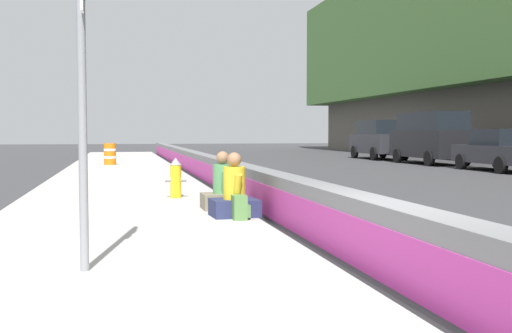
{
  "coord_description": "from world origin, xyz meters",
  "views": [
    {
      "loc": [
        -5.74,
        2.69,
        1.57
      ],
      "look_at": [
        6.16,
        0.03,
        0.88
      ],
      "focal_mm": 42.64,
      "sensor_mm": 36.0,
      "label": 1
    }
  ],
  "objects_px": {
    "parked_car_midline": "(431,137)",
    "parked_car_far": "(379,139)",
    "backpack": "(240,208)",
    "construction_barrel": "(110,154)",
    "seated_person_foreground": "(234,196)",
    "seated_person_middle": "(223,191)",
    "parked_car_fourth": "(500,150)",
    "fire_hydrant": "(176,177)",
    "route_sign_post": "(82,69)"
  },
  "relations": [
    {
      "from": "parked_car_midline",
      "to": "parked_car_far",
      "type": "bearing_deg",
      "value": 1.0
    },
    {
      "from": "backpack",
      "to": "construction_barrel",
      "type": "xyz_separation_m",
      "value": [
        17.98,
        2.37,
        0.28
      ]
    },
    {
      "from": "seated_person_foreground",
      "to": "seated_person_middle",
      "type": "height_order",
      "value": "seated_person_foreground"
    },
    {
      "from": "seated_person_foreground",
      "to": "parked_car_fourth",
      "type": "xyz_separation_m",
      "value": [
        11.67,
        -13.1,
        0.38
      ]
    },
    {
      "from": "seated_person_middle",
      "to": "construction_barrel",
      "type": "distance_m",
      "value": 16.68
    },
    {
      "from": "parked_car_midline",
      "to": "parked_car_far",
      "type": "distance_m",
      "value": 5.91
    },
    {
      "from": "fire_hydrant",
      "to": "seated_person_middle",
      "type": "height_order",
      "value": "seated_person_middle"
    },
    {
      "from": "parked_car_fourth",
      "to": "parked_car_far",
      "type": "relative_size",
      "value": 0.94
    },
    {
      "from": "construction_barrel",
      "to": "parked_car_far",
      "type": "bearing_deg",
      "value": -69.79
    },
    {
      "from": "route_sign_post",
      "to": "seated_person_foreground",
      "type": "height_order",
      "value": "route_sign_post"
    },
    {
      "from": "seated_person_foreground",
      "to": "parked_car_midline",
      "type": "relative_size",
      "value": 0.21
    },
    {
      "from": "seated_person_foreground",
      "to": "parked_car_far",
      "type": "xyz_separation_m",
      "value": [
        23.21,
        -12.98,
        0.7
      ]
    },
    {
      "from": "parked_car_fourth",
      "to": "parked_car_far",
      "type": "xyz_separation_m",
      "value": [
        11.54,
        0.12,
        0.32
      ]
    },
    {
      "from": "seated_person_middle",
      "to": "backpack",
      "type": "height_order",
      "value": "seated_person_middle"
    },
    {
      "from": "parked_car_far",
      "to": "backpack",
      "type": "bearing_deg",
      "value": 151.24
    },
    {
      "from": "fire_hydrant",
      "to": "seated_person_foreground",
      "type": "relative_size",
      "value": 0.81
    },
    {
      "from": "fire_hydrant",
      "to": "parked_car_midline",
      "type": "bearing_deg",
      "value": -44.31
    },
    {
      "from": "parked_car_fourth",
      "to": "parked_car_far",
      "type": "distance_m",
      "value": 11.54
    },
    {
      "from": "backpack",
      "to": "route_sign_post",
      "type": "bearing_deg",
      "value": 145.31
    },
    {
      "from": "seated_person_middle",
      "to": "parked_car_far",
      "type": "distance_m",
      "value": 25.71
    },
    {
      "from": "route_sign_post",
      "to": "construction_barrel",
      "type": "relative_size",
      "value": 3.79
    },
    {
      "from": "seated_person_middle",
      "to": "backpack",
      "type": "relative_size",
      "value": 2.7
    },
    {
      "from": "parked_car_midline",
      "to": "backpack",
      "type": "bearing_deg",
      "value": 143.57
    },
    {
      "from": "seated_person_foreground",
      "to": "construction_barrel",
      "type": "relative_size",
      "value": 1.15
    },
    {
      "from": "construction_barrel",
      "to": "parked_car_midline",
      "type": "distance_m",
      "value": 15.46
    },
    {
      "from": "construction_barrel",
      "to": "parked_car_far",
      "type": "distance_m",
      "value": 16.35
    },
    {
      "from": "seated_person_foreground",
      "to": "parked_car_far",
      "type": "distance_m",
      "value": 26.6
    },
    {
      "from": "backpack",
      "to": "construction_barrel",
      "type": "height_order",
      "value": "construction_barrel"
    },
    {
      "from": "seated_person_foreground",
      "to": "parked_car_midline",
      "type": "distance_m",
      "value": 21.71
    },
    {
      "from": "parked_car_midline",
      "to": "parked_car_far",
      "type": "height_order",
      "value": "parked_car_midline"
    },
    {
      "from": "fire_hydrant",
      "to": "parked_car_fourth",
      "type": "bearing_deg",
      "value": -58.38
    },
    {
      "from": "route_sign_post",
      "to": "seated_person_middle",
      "type": "height_order",
      "value": "route_sign_post"
    },
    {
      "from": "seated_person_middle",
      "to": "fire_hydrant",
      "type": "bearing_deg",
      "value": 17.96
    },
    {
      "from": "route_sign_post",
      "to": "construction_barrel",
      "type": "height_order",
      "value": "route_sign_post"
    },
    {
      "from": "fire_hydrant",
      "to": "parked_car_midline",
      "type": "height_order",
      "value": "parked_car_midline"
    },
    {
      "from": "seated_person_middle",
      "to": "parked_car_midline",
      "type": "xyz_separation_m",
      "value": [
        16.25,
        -13.11,
        0.88
      ]
    },
    {
      "from": "seated_person_foreground",
      "to": "backpack",
      "type": "relative_size",
      "value": 2.73
    },
    {
      "from": "backpack",
      "to": "parked_car_far",
      "type": "distance_m",
      "value": 26.96
    },
    {
      "from": "route_sign_post",
      "to": "seated_person_middle",
      "type": "xyz_separation_m",
      "value": [
        4.74,
        -2.23,
        -1.73
      ]
    },
    {
      "from": "backpack",
      "to": "construction_barrel",
      "type": "bearing_deg",
      "value": 7.5
    },
    {
      "from": "fire_hydrant",
      "to": "parked_car_far",
      "type": "distance_m",
      "value": 24.28
    },
    {
      "from": "seated_person_middle",
      "to": "construction_barrel",
      "type": "height_order",
      "value": "seated_person_middle"
    },
    {
      "from": "construction_barrel",
      "to": "parked_car_fourth",
      "type": "distance_m",
      "value": 16.54
    },
    {
      "from": "fire_hydrant",
      "to": "construction_barrel",
      "type": "relative_size",
      "value": 0.93
    },
    {
      "from": "fire_hydrant",
      "to": "parked_car_fourth",
      "type": "height_order",
      "value": "parked_car_fourth"
    },
    {
      "from": "backpack",
      "to": "construction_barrel",
      "type": "distance_m",
      "value": 18.13
    },
    {
      "from": "backpack",
      "to": "parked_car_fourth",
      "type": "distance_m",
      "value": 17.81
    },
    {
      "from": "seated_person_middle",
      "to": "parked_car_far",
      "type": "xyz_separation_m",
      "value": [
        22.16,
        -13.01,
        0.71
      ]
    },
    {
      "from": "fire_hydrant",
      "to": "parked_car_far",
      "type": "bearing_deg",
      "value": -34.34
    },
    {
      "from": "parked_car_fourth",
      "to": "fire_hydrant",
      "type": "bearing_deg",
      "value": 121.62
    }
  ]
}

